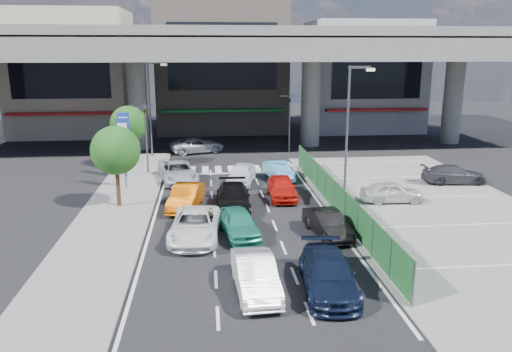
{
  "coord_description": "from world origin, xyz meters",
  "views": [
    {
      "loc": [
        -1.83,
        -24.43,
        8.96
      ],
      "look_at": [
        1.01,
        3.9,
        1.72
      ],
      "focal_mm": 35.0,
      "sensor_mm": 36.0,
      "label": 1
    }
  ],
  "objects": [
    {
      "name": "signboard_far",
      "position": [
        -7.6,
        10.99,
        3.06
      ],
      "size": [
        0.8,
        0.14,
        4.7
      ],
      "color": "#595B60",
      "rests_on": "ground"
    },
    {
      "name": "traffic_light_right",
      "position": [
        5.5,
        19.0,
        3.94
      ],
      "size": [
        1.6,
        1.24,
        5.2
      ],
      "color": "#595B60",
      "rests_on": "ground"
    },
    {
      "name": "crossing_wagon_silver",
      "position": [
        -2.67,
        19.59,
        0.66
      ],
      "size": [
        5.18,
        3.59,
        1.31
      ],
      "primitive_type": "imported",
      "rotation": [
        0.0,
        0.0,
        1.9
      ],
      "color": "#ADB0B4",
      "rests_on": "ground"
    },
    {
      "name": "traffic_cone",
      "position": [
        5.84,
        6.06,
        0.44
      ],
      "size": [
        0.47,
        0.47,
        0.76
      ],
      "primitive_type": "cone",
      "rotation": [
        0.0,
        0.0,
        -0.23
      ],
      "color": "red",
      "rests_on": "parking_lot"
    },
    {
      "name": "minivan_navy_back",
      "position": [
        2.64,
        -7.38,
        0.69
      ],
      "size": [
        2.33,
        4.9,
        1.38
      ],
      "primitive_type": "imported",
      "rotation": [
        0.0,
        0.0,
        -0.09
      ],
      "color": "black",
      "rests_on": "ground"
    },
    {
      "name": "hatch_black_mid_right",
      "position": [
        3.99,
        -1.67,
        0.63
      ],
      "size": [
        1.91,
        3.97,
        1.26
      ],
      "primitive_type": "imported",
      "rotation": [
        0.0,
        0.0,
        0.16
      ],
      "color": "black",
      "rests_on": "ground"
    },
    {
      "name": "taxi_teal_mid",
      "position": [
        -0.34,
        -1.3,
        0.67
      ],
      "size": [
        2.18,
        4.11,
        1.33
      ],
      "primitive_type": "imported",
      "rotation": [
        0.0,
        0.0,
        0.16
      ],
      "color": "#248D70",
      "rests_on": "ground"
    },
    {
      "name": "street_lamp_left",
      "position": [
        -6.33,
        18.0,
        4.77
      ],
      "size": [
        1.65,
        0.22,
        8.0
      ],
      "color": "#595B60",
      "rests_on": "ground"
    },
    {
      "name": "taxi_orange_left",
      "position": [
        -3.1,
        3.44,
        0.69
      ],
      "size": [
        2.21,
        4.39,
        1.38
      ],
      "primitive_type": "imported",
      "rotation": [
        0.0,
        0.0,
        -0.19
      ],
      "color": "#BB5405",
      "rests_on": "ground"
    },
    {
      "name": "parking_lot",
      "position": [
        11.0,
        2.0,
        0.03
      ],
      "size": [
        12.0,
        28.0,
        0.06
      ],
      "primitive_type": "cube",
      "color": "slate",
      "rests_on": "ground"
    },
    {
      "name": "kei_truck_front_right",
      "position": [
        3.19,
        9.67,
        0.63
      ],
      "size": [
        1.98,
        3.99,
        1.26
      ],
      "primitive_type": "imported",
      "rotation": [
        0.0,
        0.0,
        0.18
      ],
      "color": "#458FBC",
      "rests_on": "ground"
    },
    {
      "name": "wagon_silver_front_left",
      "position": [
        -3.88,
        9.52,
        0.69
      ],
      "size": [
        3.3,
        5.34,
        1.38
      ],
      "primitive_type": "imported",
      "rotation": [
        0.0,
        0.0,
        0.21
      ],
      "color": "#B7BABF",
      "rests_on": "ground"
    },
    {
      "name": "tree_far",
      "position": [
        -7.8,
        14.5,
        3.39
      ],
      "size": [
        2.8,
        2.8,
        4.8
      ],
      "color": "#382314",
      "rests_on": "ground"
    },
    {
      "name": "traffic_light_left",
      "position": [
        -6.2,
        12.0,
        3.94
      ],
      "size": [
        1.6,
        1.24,
        5.2
      ],
      "color": "#595B60",
      "rests_on": "ground"
    },
    {
      "name": "sedan_white_front_mid",
      "position": [
        0.48,
        8.62,
        0.69
      ],
      "size": [
        2.58,
        4.33,
        1.38
      ],
      "primitive_type": "imported",
      "rotation": [
        0.0,
        0.0,
        -0.25
      ],
      "color": "white",
      "rests_on": "ground"
    },
    {
      "name": "fence_run",
      "position": [
        5.3,
        1.0,
        0.9
      ],
      "size": [
        0.16,
        22.0,
        1.8
      ],
      "primitive_type": null,
      "color": "#1D5526",
      "rests_on": "ground"
    },
    {
      "name": "building_east",
      "position": [
        16.0,
        31.97,
        5.99
      ],
      "size": [
        12.0,
        10.9,
        12.0
      ],
      "color": "gray",
      "rests_on": "ground"
    },
    {
      "name": "signboard_near",
      "position": [
        -7.2,
        7.99,
        3.06
      ],
      "size": [
        0.8,
        0.14,
        4.7
      ],
      "color": "#595B60",
      "rests_on": "ground"
    },
    {
      "name": "expressway",
      "position": [
        0.0,
        22.0,
        8.76
      ],
      "size": [
        64.0,
        14.0,
        10.75
      ],
      "color": "slate",
      "rests_on": "ground"
    },
    {
      "name": "hatch_white_back_mid",
      "position": [
        -0.12,
        -7.19,
        0.69
      ],
      "size": [
        1.69,
        4.26,
        1.38
      ],
      "primitive_type": "imported",
      "rotation": [
        0.0,
        0.0,
        0.06
      ],
      "color": "white",
      "rests_on": "ground"
    },
    {
      "name": "parked_sedan_white",
      "position": [
        9.12,
        3.28,
        0.68
      ],
      "size": [
        3.73,
        1.66,
        1.25
      ],
      "primitive_type": "imported",
      "rotation": [
        0.0,
        0.0,
        1.52
      ],
      "color": "silver",
      "rests_on": "parking_lot"
    },
    {
      "name": "tree_near",
      "position": [
        -7.0,
        4.0,
        3.39
      ],
      "size": [
        2.8,
        2.8,
        4.8
      ],
      "color": "#382314",
      "rests_on": "ground"
    },
    {
      "name": "sidewalk_left",
      "position": [
        -7.0,
        4.0,
        0.06
      ],
      "size": [
        4.0,
        30.0,
        0.12
      ],
      "primitive_type": "cube",
      "color": "slate",
      "rests_on": "ground"
    },
    {
      "name": "ground",
      "position": [
        0.0,
        0.0,
        0.0
      ],
      "size": [
        120.0,
        120.0,
        0.0
      ],
      "primitive_type": "plane",
      "color": "black",
      "rests_on": "ground"
    },
    {
      "name": "building_center",
      "position": [
        0.0,
        32.97,
        7.49
      ],
      "size": [
        14.0,
        10.9,
        15.0
      ],
      "color": "gray",
      "rests_on": "ground"
    },
    {
      "name": "sedan_black_mid",
      "position": [
        -0.4,
        3.02,
        0.69
      ],
      "size": [
        2.1,
        4.82,
        1.38
      ],
      "primitive_type": "imported",
      "rotation": [
        0.0,
        0.0,
        -0.04
      ],
      "color": "black",
      "rests_on": "ground"
    },
    {
      "name": "parked_sedan_dgrey",
      "position": [
        14.94,
        7.07,
        0.68
      ],
      "size": [
        4.41,
        2.11,
        1.24
      ],
      "primitive_type": "imported",
      "rotation": [
        0.0,
        0.0,
        1.48
      ],
      "color": "#353439",
      "rests_on": "parking_lot"
    },
    {
      "name": "street_lamp_right",
      "position": [
        7.17,
        6.0,
        4.77
      ],
      "size": [
        1.65,
        0.22,
        8.0
      ],
      "color": "#595B60",
      "rests_on": "ground"
    },
    {
      "name": "sedan_white_mid_left",
      "position": [
        -2.49,
        -1.43,
        0.69
      ],
      "size": [
        2.68,
        5.13,
        1.38
      ],
      "primitive_type": "imported",
      "rotation": [
        0.0,
        0.0,
        -0.08
      ],
      "color": "white",
      "rests_on": "ground"
    },
    {
      "name": "taxi_orange_right",
      "position": [
        2.73,
        4.92,
        0.69
      ],
      "size": [
        1.74,
        4.09,
        1.38
      ],
      "primitive_type": "imported",
      "rotation": [
        0.0,
        0.0,
        -0.03
      ],
      "color": "red",
      "rests_on": "ground"
    },
    {
      "name": "building_west",
      "position": [
        -16.0,
        31.97,
        6.49
      ],
      "size": [
        12.0,
        10.9,
        13.0
      ],
      "color": "#A69B86",
      "rests_on": "ground"
    }
  ]
}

